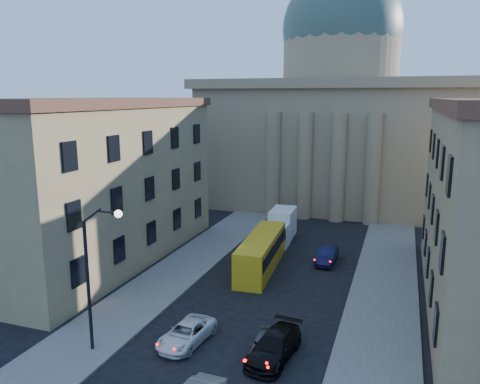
% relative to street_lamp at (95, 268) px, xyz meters
% --- Properties ---
extents(sidewalk_left, '(5.00, 60.00, 0.15)m').
position_rel_street_lamp_xyz_m(sidewalk_left, '(-1.53, 10.00, -5.21)').
color(sidewalk_left, '#5D5A55').
rests_on(sidewalk_left, ground).
extents(sidewalk_right, '(5.00, 60.00, 0.15)m').
position_rel_street_lamp_xyz_m(sidewalk_right, '(15.47, 10.00, -5.21)').
color(sidewalk_right, '#5D5A55').
rests_on(sidewalk_right, ground).
extents(church, '(68.02, 28.76, 36.60)m').
position_rel_street_lamp_xyz_m(church, '(6.97, 47.47, 6.59)').
color(church, '#8F7D58').
rests_on(church, ground).
extents(building_left, '(11.60, 26.60, 14.70)m').
position_rel_street_lamp_xyz_m(building_left, '(-10.03, 14.00, 2.14)').
color(building_left, '#9F885D').
rests_on(building_left, ground).
extents(street_lamp, '(2.62, 0.44, 8.83)m').
position_rel_street_lamp_xyz_m(street_lamp, '(0.00, 0.00, 0.00)').
color(street_lamp, black).
rests_on(street_lamp, ground).
extents(car_left_mid, '(2.61, 4.79, 1.27)m').
position_rel_street_lamp_xyz_m(car_left_mid, '(4.38, 2.66, -4.65)').
color(car_left_mid, white).
rests_on(car_left_mid, ground).
extents(car_right_mid, '(2.64, 5.29, 1.47)m').
position_rel_street_lamp_xyz_m(car_right_mid, '(9.88, 2.81, -4.55)').
color(car_right_mid, black).
rests_on(car_right_mid, ground).
extents(car_right_far, '(1.88, 3.87, 1.27)m').
position_rel_street_lamp_xyz_m(car_right_far, '(9.22, 2.91, -4.65)').
color(car_right_far, '#49494E').
rests_on(car_right_far, ground).
extents(car_right_distant, '(1.58, 4.42, 1.45)m').
position_rel_street_lamp_xyz_m(car_right_distant, '(10.26, 19.77, -4.56)').
color(car_right_distant, black).
rests_on(car_right_distant, ground).
extents(city_bus, '(3.14, 10.61, 2.95)m').
position_rel_street_lamp_xyz_m(city_bus, '(5.05, 16.29, -3.70)').
color(city_bus, gold).
rests_on(city_bus, ground).
extents(box_truck, '(2.58, 5.96, 3.22)m').
position_rel_street_lamp_xyz_m(box_truck, '(4.66, 24.69, -3.76)').
color(box_truck, white).
rests_on(box_truck, ground).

